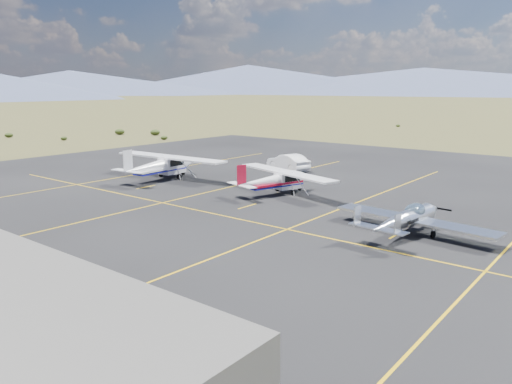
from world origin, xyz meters
TOP-DOWN VIEW (x-y plane):
  - ground at (0.00, 0.00)m, footprint 1600.00×1600.00m
  - apron at (0.00, 7.00)m, footprint 72.00×72.00m
  - aircraft_low_wing at (-2.76, -4.02)m, footprint 6.98×9.68m
  - aircraft_cessna at (1.38, 8.24)m, footprint 6.94×10.30m
  - aircraft_plain at (0.01, 20.02)m, footprint 7.27×12.12m
  - sedan at (11.46, 14.09)m, footprint 3.10×5.29m

SIDE VIEW (x-z plane):
  - ground at x=0.00m, z-range 0.00..0.00m
  - apron at x=0.00m, z-range -0.01..0.01m
  - sedan at x=11.46m, z-range 0.01..1.66m
  - aircraft_low_wing at x=-2.76m, z-range -0.05..2.05m
  - aircraft_cessna at x=1.38m, z-range -0.15..2.48m
  - aircraft_plain at x=0.01m, z-range -0.17..2.89m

